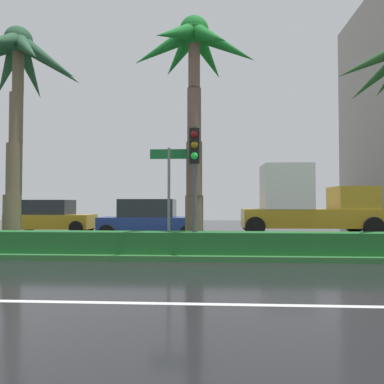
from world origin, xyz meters
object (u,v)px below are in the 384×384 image
(palm_tree_centre, at_px, (194,71))
(palm_tree_centre_left, at_px, (17,74))
(traffic_signal_median_right, at_px, (195,166))
(car_in_traffic_second, at_px, (51,217))
(street_name_sign, at_px, (169,185))
(box_truck_lead, at_px, (306,203))
(car_in_traffic_third, at_px, (150,220))

(palm_tree_centre, bearing_deg, palm_tree_centre_left, 174.29)
(traffic_signal_median_right, distance_m, car_in_traffic_second, 11.73)
(traffic_signal_median_right, xyz_separation_m, street_name_sign, (-0.76, 0.31, -0.52))
(traffic_signal_median_right, xyz_separation_m, car_in_traffic_second, (-7.92, 8.47, -1.77))
(traffic_signal_median_right, bearing_deg, box_truck_lead, 58.60)
(palm_tree_centre, bearing_deg, street_name_sign, -142.72)
(street_name_sign, relative_size, car_in_traffic_third, 0.70)
(traffic_signal_median_right, xyz_separation_m, car_in_traffic_third, (-2.18, 5.39, -1.77))
(palm_tree_centre, xyz_separation_m, car_in_traffic_second, (-7.86, 7.64, -4.75))
(car_in_traffic_third, distance_m, box_truck_lead, 7.90)
(street_name_sign, distance_m, car_in_traffic_second, 10.93)
(palm_tree_centre_left, bearing_deg, car_in_traffic_second, 105.62)
(palm_tree_centre_left, height_order, box_truck_lead, palm_tree_centre_left)
(street_name_sign, bearing_deg, palm_tree_centre_left, 167.87)
(palm_tree_centre_left, relative_size, street_name_sign, 2.41)
(palm_tree_centre, distance_m, box_truck_lead, 9.98)
(car_in_traffic_third, bearing_deg, palm_tree_centre_left, -133.55)
(palm_tree_centre_left, height_order, car_in_traffic_second, palm_tree_centre_left)
(traffic_signal_median_right, bearing_deg, street_name_sign, 157.91)
(traffic_signal_median_right, relative_size, street_name_sign, 1.18)
(car_in_traffic_second, height_order, car_in_traffic_third, same)
(car_in_traffic_second, xyz_separation_m, car_in_traffic_third, (5.74, -3.08, 0.00))
(palm_tree_centre, relative_size, car_in_traffic_third, 1.65)
(car_in_traffic_third, bearing_deg, palm_tree_centre, -65.13)
(traffic_signal_median_right, height_order, car_in_traffic_second, traffic_signal_median_right)
(street_name_sign, xyz_separation_m, car_in_traffic_second, (-7.16, 8.16, -1.25))
(street_name_sign, bearing_deg, car_in_traffic_second, 131.27)
(palm_tree_centre, height_order, car_in_traffic_second, palm_tree_centre)
(palm_tree_centre_left, bearing_deg, street_name_sign, -12.13)
(street_name_sign, bearing_deg, box_truck_lead, 53.95)
(palm_tree_centre_left, distance_m, box_truck_lead, 13.73)
(car_in_traffic_second, bearing_deg, car_in_traffic_third, -28.19)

